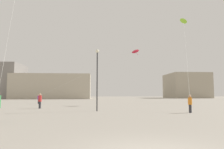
{
  "coord_description": "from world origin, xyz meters",
  "views": [
    {
      "loc": [
        -1.39,
        -6.01,
        1.66
      ],
      "look_at": [
        0.0,
        23.7,
        4.37
      ],
      "focal_mm": 34.53,
      "sensor_mm": 36.0,
      "label": 1
    }
  ],
  "objects_px": {
    "kite_crimson_diamond": "(134,51)",
    "person_in_red": "(40,100)",
    "person_in_orange": "(190,103)",
    "building_right_hall": "(186,86)",
    "kite_lime_diamond": "(184,21)",
    "person_in_purple": "(39,99)",
    "building_left_hall": "(4,81)",
    "building_centre_hall": "(52,87)",
    "lamppost_east": "(97,71)"
  },
  "relations": [
    {
      "from": "person_in_purple",
      "to": "building_centre_hall",
      "type": "height_order",
      "value": "building_centre_hall"
    },
    {
      "from": "lamppost_east",
      "to": "building_right_hall",
      "type": "bearing_deg",
      "value": 62.3
    },
    {
      "from": "person_in_red",
      "to": "building_right_hall",
      "type": "height_order",
      "value": "building_right_hall"
    },
    {
      "from": "person_in_red",
      "to": "kite_crimson_diamond",
      "type": "relative_size",
      "value": 0.1
    },
    {
      "from": "person_in_red",
      "to": "lamppost_east",
      "type": "relative_size",
      "value": 0.28
    },
    {
      "from": "person_in_purple",
      "to": "kite_crimson_diamond",
      "type": "relative_size",
      "value": 0.09
    },
    {
      "from": "person_in_orange",
      "to": "kite_crimson_diamond",
      "type": "xyz_separation_m",
      "value": [
        -2.28,
        17.31,
        8.11
      ]
    },
    {
      "from": "kite_crimson_diamond",
      "to": "building_right_hall",
      "type": "xyz_separation_m",
      "value": [
        30.82,
        55.24,
        -3.79
      ]
    },
    {
      "from": "building_centre_hall",
      "to": "building_right_hall",
      "type": "bearing_deg",
      "value": 15.46
    },
    {
      "from": "building_centre_hall",
      "to": "kite_lime_diamond",
      "type": "bearing_deg",
      "value": -52.14
    },
    {
      "from": "person_in_orange",
      "to": "building_right_hall",
      "type": "distance_m",
      "value": 78.09
    },
    {
      "from": "building_centre_hall",
      "to": "building_right_hall",
      "type": "distance_m",
      "value": 56.03
    },
    {
      "from": "person_in_orange",
      "to": "building_left_hall",
      "type": "distance_m",
      "value": 74.71
    },
    {
      "from": "building_left_hall",
      "to": "building_right_hall",
      "type": "bearing_deg",
      "value": 9.48
    },
    {
      "from": "kite_lime_diamond",
      "to": "building_centre_hall",
      "type": "height_order",
      "value": "kite_lime_diamond"
    },
    {
      "from": "person_in_orange",
      "to": "building_centre_hall",
      "type": "relative_size",
      "value": 0.06
    },
    {
      "from": "person_in_orange",
      "to": "building_right_hall",
      "type": "height_order",
      "value": "building_right_hall"
    },
    {
      "from": "person_in_purple",
      "to": "building_left_hall",
      "type": "bearing_deg",
      "value": -107.96
    },
    {
      "from": "person_in_purple",
      "to": "kite_lime_diamond",
      "type": "height_order",
      "value": "kite_lime_diamond"
    },
    {
      "from": "person_in_orange",
      "to": "building_centre_hall",
      "type": "xyz_separation_m",
      "value": [
        -25.45,
        57.62,
        3.42
      ]
    },
    {
      "from": "kite_lime_diamond",
      "to": "building_right_hall",
      "type": "distance_m",
      "value": 60.74
    },
    {
      "from": "building_left_hall",
      "to": "building_right_hall",
      "type": "relative_size",
      "value": 0.79
    },
    {
      "from": "building_right_hall",
      "to": "lamppost_east",
      "type": "bearing_deg",
      "value": -117.7
    },
    {
      "from": "person_in_purple",
      "to": "building_centre_hall",
      "type": "relative_size",
      "value": 0.06
    },
    {
      "from": "kite_crimson_diamond",
      "to": "person_in_red",
      "type": "bearing_deg",
      "value": -139.96
    },
    {
      "from": "kite_crimson_diamond",
      "to": "building_centre_hall",
      "type": "xyz_separation_m",
      "value": [
        -23.18,
        40.31,
        -4.69
      ]
    },
    {
      "from": "person_in_purple",
      "to": "building_centre_hall",
      "type": "distance_m",
      "value": 39.77
    },
    {
      "from": "person_in_red",
      "to": "person_in_orange",
      "type": "xyz_separation_m",
      "value": [
        15.04,
        -6.59,
        -0.08
      ]
    },
    {
      "from": "person_in_orange",
      "to": "lamppost_east",
      "type": "bearing_deg",
      "value": -168.94
    },
    {
      "from": "kite_lime_diamond",
      "to": "kite_crimson_diamond",
      "type": "distance_m",
      "value": 10.1
    },
    {
      "from": "kite_lime_diamond",
      "to": "building_left_hall",
      "type": "height_order",
      "value": "kite_lime_diamond"
    },
    {
      "from": "building_left_hall",
      "to": "building_centre_hall",
      "type": "xyz_separation_m",
      "value": [
        18.0,
        -2.91,
        -1.95
      ]
    },
    {
      "from": "kite_lime_diamond",
      "to": "lamppost_east",
      "type": "distance_m",
      "value": 22.99
    },
    {
      "from": "person_in_purple",
      "to": "building_left_hall",
      "type": "distance_m",
      "value": 49.02
    },
    {
      "from": "kite_lime_diamond",
      "to": "person_in_red",
      "type": "bearing_deg",
      "value": -154.49
    },
    {
      "from": "building_right_hall",
      "to": "lamppost_east",
      "type": "height_order",
      "value": "building_right_hall"
    },
    {
      "from": "building_centre_hall",
      "to": "lamppost_east",
      "type": "xyz_separation_m",
      "value": [
        17.13,
        -55.3,
        -0.3
      ]
    },
    {
      "from": "kite_lime_diamond",
      "to": "building_centre_hall",
      "type": "distance_m",
      "value": 52.69
    },
    {
      "from": "kite_crimson_diamond",
      "to": "lamppost_east",
      "type": "distance_m",
      "value": 16.92
    },
    {
      "from": "building_left_hall",
      "to": "lamppost_east",
      "type": "bearing_deg",
      "value": -58.89
    },
    {
      "from": "person_in_orange",
      "to": "building_centre_hall",
      "type": "bearing_deg",
      "value": 140.48
    },
    {
      "from": "person_in_purple",
      "to": "kite_crimson_diamond",
      "type": "bearing_deg",
      "value": 127.01
    },
    {
      "from": "person_in_purple",
      "to": "kite_lime_diamond",
      "type": "relative_size",
      "value": 0.09
    },
    {
      "from": "kite_lime_diamond",
      "to": "lamppost_east",
      "type": "relative_size",
      "value": 2.9
    },
    {
      "from": "person_in_purple",
      "to": "kite_crimson_diamond",
      "type": "height_order",
      "value": "kite_crimson_diamond"
    },
    {
      "from": "kite_lime_diamond",
      "to": "building_centre_hall",
      "type": "bearing_deg",
      "value": 127.86
    },
    {
      "from": "lamppost_east",
      "to": "building_left_hall",
      "type": "bearing_deg",
      "value": 121.11
    },
    {
      "from": "person_in_red",
      "to": "building_left_hall",
      "type": "relative_size",
      "value": 0.13
    },
    {
      "from": "person_in_red",
      "to": "building_left_hall",
      "type": "xyz_separation_m",
      "value": [
        -28.41,
        53.94,
        5.29
      ]
    },
    {
      "from": "person_in_orange",
      "to": "building_right_hall",
      "type": "xyz_separation_m",
      "value": [
        28.55,
        72.55,
        4.32
      ]
    }
  ]
}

